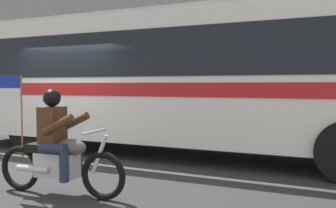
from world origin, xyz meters
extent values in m
plane|color=#2B2B2D|center=(0.00, 0.00, 0.00)|extent=(60.00, 60.00, 0.00)
cube|color=#A39E93|center=(0.00, 5.10, 0.07)|extent=(28.00, 3.80, 0.15)
cube|color=silver|center=(0.00, -0.60, 0.00)|extent=(26.60, 0.14, 0.01)
cube|color=#233347|center=(0.00, 6.96, 3.80)|extent=(25.76, 0.10, 1.40)
cube|color=white|center=(2.42, 1.20, 1.73)|extent=(12.29, 2.83, 2.70)
cube|color=black|center=(2.42, 1.20, 2.28)|extent=(11.31, 2.85, 0.96)
cube|color=red|center=(2.42, 1.20, 1.53)|extent=(12.05, 2.85, 0.28)
cube|color=silver|center=(2.42, 1.20, 3.14)|extent=(12.04, 2.70, 0.16)
cylinder|color=black|center=(-1.37, 0.02, 0.52)|extent=(1.04, 0.30, 1.04)
torus|color=black|center=(2.70, -2.49, 0.34)|extent=(0.70, 0.16, 0.69)
torus|color=black|center=(1.26, -2.64, 0.34)|extent=(0.70, 0.16, 0.69)
cube|color=silver|center=(1.93, -2.57, 0.44)|extent=(0.67, 0.35, 0.36)
ellipsoid|color=#59565B|center=(2.18, -2.54, 0.72)|extent=(0.51, 0.33, 0.24)
cube|color=black|center=(1.74, -2.59, 0.69)|extent=(0.58, 0.32, 0.12)
cylinder|color=silver|center=(2.64, -2.49, 0.65)|extent=(0.28, 0.09, 0.58)
cylinder|color=silver|center=(2.57, -2.50, 0.96)|extent=(0.11, 0.64, 0.04)
cylinder|color=silver|center=(1.65, -2.76, 0.39)|extent=(0.56, 0.15, 0.09)
cube|color=#4C2D19|center=(1.86, -2.58, 1.02)|extent=(0.32, 0.39, 0.56)
sphere|color=black|center=(1.86, -2.58, 1.44)|extent=(0.26, 0.26, 0.26)
cylinder|color=#232D4C|center=(1.98, -2.38, 0.72)|extent=(0.43, 0.19, 0.15)
cylinder|color=#232D4C|center=(2.16, -2.36, 0.48)|extent=(0.13, 0.13, 0.46)
cylinder|color=#232D4C|center=(2.02, -2.74, 0.72)|extent=(0.43, 0.19, 0.15)
cylinder|color=#232D4C|center=(2.20, -2.72, 0.48)|extent=(0.13, 0.13, 0.46)
cylinder|color=#4C2D19|center=(2.08, -2.35, 1.06)|extent=(0.53, 0.16, 0.32)
cylinder|color=#4C2D19|center=(2.12, -2.75, 1.06)|extent=(0.53, 0.16, 0.32)
cylinder|color=olive|center=(1.31, -2.64, 1.15)|extent=(0.02, 0.02, 1.25)
cube|color=#1933A5|center=(1.08, -2.66, 1.68)|extent=(0.44, 0.07, 0.20)
cube|color=white|center=(1.08, -2.66, 1.47)|extent=(0.44, 0.07, 0.20)
cylinder|color=#4C8C3F|center=(-5.72, 4.10, 0.44)|extent=(0.22, 0.22, 0.58)
sphere|color=#4C8C3F|center=(-5.72, 4.10, 0.80)|extent=(0.20, 0.20, 0.20)
cylinder|color=#4C8C3F|center=(-5.72, 3.96, 0.47)|extent=(0.09, 0.10, 0.09)
camera|label=1|loc=(5.82, -6.80, 1.63)|focal=40.28mm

